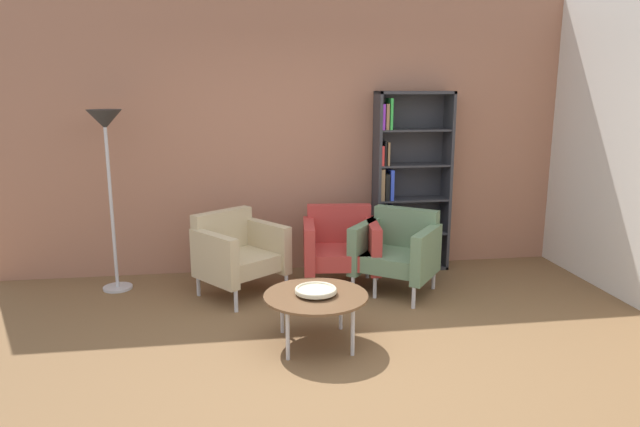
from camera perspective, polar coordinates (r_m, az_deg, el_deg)
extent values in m
plane|color=brown|center=(4.21, 2.54, -15.23)|extent=(8.32, 8.32, 0.00)
cube|color=#A87056|center=(6.18, -1.70, 7.78)|extent=(6.40, 0.12, 2.90)
cube|color=#333338|center=(6.15, 5.58, 3.01)|extent=(0.03, 0.30, 1.90)
cube|color=#333338|center=(6.38, 12.32, 3.12)|extent=(0.03, 0.30, 1.90)
cube|color=#333338|center=(6.17, 9.31, 11.66)|extent=(0.80, 0.30, 0.03)
cube|color=#333338|center=(6.47, 8.73, -5.12)|extent=(0.80, 0.30, 0.03)
cube|color=#333338|center=(6.39, 8.63, 3.28)|extent=(0.80, 0.02, 1.90)
cube|color=#333338|center=(6.37, 8.84, -1.84)|extent=(0.76, 0.28, 0.02)
cube|color=#333338|center=(6.29, 8.96, 1.42)|extent=(0.76, 0.28, 0.02)
cube|color=#333338|center=(6.23, 9.07, 4.74)|extent=(0.76, 0.28, 0.02)
cube|color=#333338|center=(6.19, 9.19, 8.12)|extent=(0.76, 0.28, 0.02)
cube|color=yellow|center=(6.29, 5.83, -3.92)|extent=(0.04, 0.21, 0.29)
cube|color=olive|center=(6.30, 6.18, -3.98)|extent=(0.03, 0.20, 0.27)
cube|color=red|center=(6.31, 6.55, -3.86)|extent=(0.03, 0.20, 0.30)
cube|color=white|center=(6.34, 6.86, -4.03)|extent=(0.04, 0.23, 0.24)
cube|color=red|center=(6.18, 5.85, -0.71)|extent=(0.02, 0.17, 0.28)
cube|color=black|center=(6.21, 6.13, -1.05)|extent=(0.04, 0.19, 0.20)
cube|color=purple|center=(6.22, 6.53, -0.64)|extent=(0.04, 0.21, 0.29)
cube|color=blue|center=(6.24, 6.96, -0.53)|extent=(0.04, 0.23, 0.30)
cube|color=olive|center=(6.14, 5.96, 2.91)|extent=(0.04, 0.23, 0.33)
cube|color=black|center=(6.16, 6.40, 2.71)|extent=(0.04, 0.25, 0.28)
cube|color=blue|center=(6.16, 6.89, 2.88)|extent=(0.04, 0.22, 0.32)
cube|color=red|center=(6.10, 5.94, 5.76)|extent=(0.03, 0.25, 0.21)
cube|color=black|center=(6.07, 6.30, 5.92)|extent=(0.02, 0.18, 0.25)
cube|color=olive|center=(6.09, 6.56, 5.90)|extent=(0.02, 0.21, 0.24)
cube|color=purple|center=(6.05, 6.07, 9.45)|extent=(0.03, 0.21, 0.26)
cube|color=olive|center=(6.07, 6.43, 9.46)|extent=(0.03, 0.23, 0.26)
cube|color=green|center=(6.08, 6.80, 9.72)|extent=(0.03, 0.23, 0.32)
cylinder|color=brown|center=(4.46, -0.41, -8.09)|extent=(0.80, 0.80, 0.02)
cylinder|color=silver|center=(4.29, -3.19, -11.86)|extent=(0.03, 0.03, 0.38)
cylinder|color=silver|center=(4.35, 3.24, -11.48)|extent=(0.03, 0.03, 0.38)
cylinder|color=silver|center=(4.73, -3.74, -9.48)|extent=(0.03, 0.03, 0.38)
cylinder|color=silver|center=(4.79, 2.07, -9.18)|extent=(0.03, 0.03, 0.38)
cylinder|color=beige|center=(4.45, -0.41, -7.84)|extent=(0.13, 0.13, 0.02)
cylinder|color=beige|center=(4.44, -0.41, -7.60)|extent=(0.32, 0.32, 0.02)
torus|color=beige|center=(4.44, -0.41, -7.46)|extent=(0.32, 0.32, 0.02)
cube|color=#B73833|center=(5.70, 2.04, -4.21)|extent=(0.70, 0.64, 0.16)
cube|color=#B73833|center=(5.89, 1.86, -0.94)|extent=(0.65, 0.19, 0.38)
cube|color=#B73833|center=(5.63, -1.08, -3.24)|extent=(0.16, 0.63, 0.46)
cube|color=#B73833|center=(5.68, 5.19, -3.15)|extent=(0.16, 0.63, 0.46)
cylinder|color=silver|center=(5.45, -0.89, -7.20)|extent=(0.04, 0.04, 0.24)
cylinder|color=silver|center=(5.50, 5.42, -7.08)|extent=(0.04, 0.04, 0.24)
cylinder|color=silver|center=(6.00, -1.04, -5.34)|extent=(0.04, 0.04, 0.24)
cylinder|color=silver|center=(6.04, 4.68, -5.25)|extent=(0.04, 0.04, 0.24)
cube|color=#C6B289|center=(5.54, -7.82, -4.80)|extent=(0.86, 0.85, 0.16)
cube|color=#C6B289|center=(5.68, -9.57, -1.61)|extent=(0.58, 0.48, 0.38)
cube|color=#C6B289|center=(5.32, -10.36, -4.39)|extent=(0.45, 0.55, 0.46)
cube|color=#C6B289|center=(5.68, -5.26, -3.14)|extent=(0.45, 0.55, 0.46)
cylinder|color=silver|center=(5.20, -8.27, -8.31)|extent=(0.04, 0.04, 0.24)
cylinder|color=silver|center=(5.56, -3.33, -6.81)|extent=(0.04, 0.04, 0.24)
cylinder|color=silver|center=(5.65, -11.87, -6.75)|extent=(0.04, 0.04, 0.24)
cylinder|color=silver|center=(5.98, -7.08, -5.49)|extent=(0.04, 0.04, 0.24)
cube|color=slate|center=(5.60, 7.42, -4.60)|extent=(0.86, 0.85, 0.16)
cube|color=slate|center=(5.78, 8.46, -1.33)|extent=(0.58, 0.48, 0.38)
cube|color=slate|center=(5.67, 4.45, -3.17)|extent=(0.45, 0.56, 0.46)
cube|color=slate|center=(5.46, 10.42, -3.97)|extent=(0.45, 0.56, 0.46)
cylinder|color=silver|center=(5.51, 3.25, -7.02)|extent=(0.04, 0.04, 0.24)
cylinder|color=silver|center=(5.30, 9.19, -7.97)|extent=(0.04, 0.04, 0.24)
cylinder|color=silver|center=(6.01, 5.62, -5.37)|extent=(0.04, 0.04, 0.24)
cylinder|color=silver|center=(5.82, 11.10, -6.16)|extent=(0.04, 0.04, 0.24)
cylinder|color=silver|center=(6.08, -19.26, -6.89)|extent=(0.28, 0.28, 0.02)
cylinder|color=silver|center=(5.87, -19.84, 0.87)|extent=(0.03, 0.03, 1.65)
cone|color=#2D2D2D|center=(5.77, -20.43, 8.67)|extent=(0.32, 0.32, 0.18)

